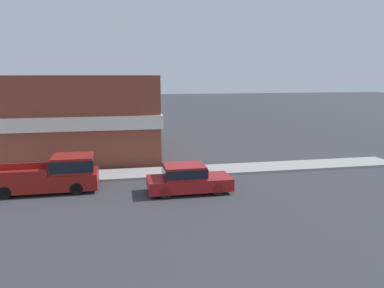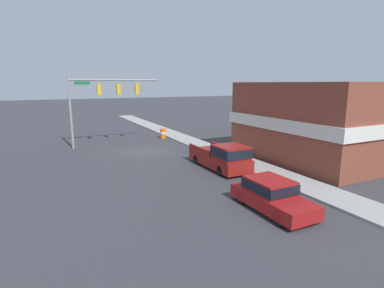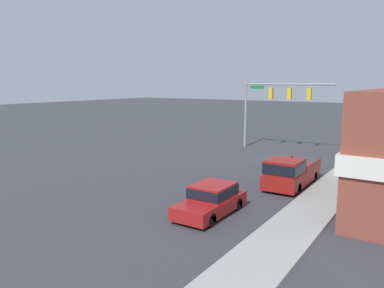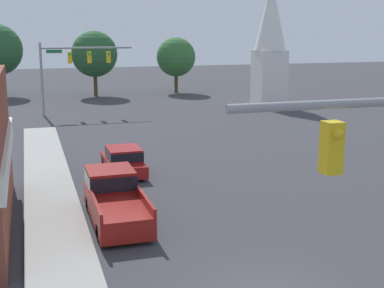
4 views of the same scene
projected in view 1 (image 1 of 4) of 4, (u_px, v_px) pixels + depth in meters
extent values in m
cylinder|color=black|center=(210.00, 180.00, 20.86)|extent=(0.22, 0.66, 0.66)
cylinder|color=black|center=(218.00, 189.00, 19.25)|extent=(0.22, 0.66, 0.66)
cylinder|color=black|center=(162.00, 183.00, 20.34)|extent=(0.22, 0.66, 0.66)
cylinder|color=black|center=(166.00, 192.00, 18.74)|extent=(0.22, 0.66, 0.66)
cube|color=maroon|center=(189.00, 183.00, 19.76)|extent=(1.88, 4.39, 0.65)
cube|color=maroon|center=(184.00, 171.00, 19.59)|extent=(1.73, 2.11, 0.68)
cube|color=black|center=(184.00, 171.00, 19.59)|extent=(1.75, 2.19, 0.47)
cylinder|color=black|center=(80.00, 179.00, 21.12)|extent=(0.22, 0.66, 0.66)
cylinder|color=black|center=(77.00, 189.00, 19.36)|extent=(0.22, 0.66, 0.66)
cylinder|color=black|center=(15.00, 182.00, 20.47)|extent=(0.22, 0.66, 0.66)
cylinder|color=black|center=(5.00, 193.00, 18.70)|extent=(0.22, 0.66, 0.66)
cube|color=maroon|center=(44.00, 180.00, 19.86)|extent=(2.05, 5.57, 0.85)
cube|color=maroon|center=(73.00, 163.00, 19.99)|extent=(1.95, 2.12, 0.87)
cube|color=black|center=(73.00, 163.00, 19.99)|extent=(1.97, 2.20, 0.61)
cube|color=maroon|center=(24.00, 166.00, 20.45)|extent=(0.12, 3.15, 0.35)
cube|color=maroon|center=(14.00, 175.00, 18.59)|extent=(0.12, 3.15, 0.35)
cube|color=brown|center=(82.00, 113.00, 30.32)|extent=(13.95, 11.33, 6.09)
cube|color=silver|center=(82.00, 113.00, 30.32)|extent=(14.25, 11.63, 0.90)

